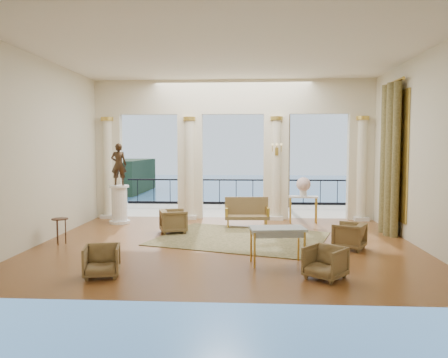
# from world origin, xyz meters

# --- Properties ---
(floor) EXTENTS (9.00, 9.00, 0.00)m
(floor) POSITION_xyz_m (0.00, 0.00, 0.00)
(floor) COLOR #4A2A0F
(floor) RESTS_ON ground
(room_walls) EXTENTS (9.00, 9.00, 9.00)m
(room_walls) POSITION_xyz_m (0.00, -1.12, 2.88)
(room_walls) COLOR beige
(room_walls) RESTS_ON ground
(arcade) EXTENTS (9.00, 0.56, 4.50)m
(arcade) POSITION_xyz_m (-0.00, 3.82, 2.58)
(arcade) COLOR #F1E3C0
(arcade) RESTS_ON ground
(terrace) EXTENTS (10.00, 3.60, 0.10)m
(terrace) POSITION_xyz_m (0.00, 5.80, -0.05)
(terrace) COLOR #B4AE97
(terrace) RESTS_ON ground
(balustrade) EXTENTS (9.00, 0.06, 1.03)m
(balustrade) POSITION_xyz_m (0.00, 7.40, 0.41)
(balustrade) COLOR black
(balustrade) RESTS_ON terrace
(palm_tree) EXTENTS (2.00, 2.00, 4.50)m
(palm_tree) POSITION_xyz_m (2.00, 6.60, 4.09)
(palm_tree) COLOR #4C3823
(palm_tree) RESTS_ON terrace
(headland) EXTENTS (22.00, 18.00, 6.00)m
(headland) POSITION_xyz_m (-30.00, 70.00, -3.00)
(headland) COLOR black
(headland) RESTS_ON sea
(sea) EXTENTS (160.00, 160.00, 0.00)m
(sea) POSITION_xyz_m (0.00, 60.00, -6.00)
(sea) COLOR #28589C
(sea) RESTS_ON ground
(curtain) EXTENTS (0.33, 1.40, 4.09)m
(curtain) POSITION_xyz_m (4.28, 1.50, 2.02)
(curtain) COLOR #494322
(curtain) RESTS_ON ground
(window_frame) EXTENTS (0.04, 1.60, 3.40)m
(window_frame) POSITION_xyz_m (4.47, 1.50, 2.10)
(window_frame) COLOR gold
(window_frame) RESTS_ON room_walls
(wall_sconce) EXTENTS (0.30, 0.11, 0.33)m
(wall_sconce) POSITION_xyz_m (1.40, 3.51, 2.23)
(wall_sconce) COLOR gold
(wall_sconce) RESTS_ON arcade
(rug) EXTENTS (4.84, 4.25, 0.02)m
(rug) POSITION_xyz_m (0.34, 0.62, 0.01)
(rug) COLOR #293119
(rug) RESTS_ON ground
(armchair_a) EXTENTS (0.73, 0.70, 0.63)m
(armchair_a) POSITION_xyz_m (-2.11, -2.80, 0.32)
(armchair_a) COLOR #4C3920
(armchair_a) RESTS_ON ground
(armchair_b) EXTENTS (0.85, 0.84, 0.64)m
(armchair_b) POSITION_xyz_m (1.90, -2.68, 0.32)
(armchair_b) COLOR #4C3920
(armchair_b) RESTS_ON ground
(armchair_c) EXTENTS (0.85, 0.86, 0.67)m
(armchair_c) POSITION_xyz_m (2.83, -0.37, 0.34)
(armchair_c) COLOR #4C3920
(armchair_c) RESTS_ON ground
(armchair_d) EXTENTS (0.83, 0.85, 0.71)m
(armchair_d) POSITION_xyz_m (-1.52, 1.29, 0.35)
(armchair_d) COLOR #4C3920
(armchair_d) RESTS_ON ground
(settee) EXTENTS (1.32, 0.63, 0.86)m
(settee) POSITION_xyz_m (0.47, 2.39, 0.42)
(settee) COLOR #4C3920
(settee) RESTS_ON ground
(game_table) EXTENTS (1.15, 0.73, 0.74)m
(game_table) POSITION_xyz_m (1.11, -1.76, 0.67)
(game_table) COLOR #8FA4B1
(game_table) RESTS_ON ground
(pedestal) EXTENTS (0.64, 0.64, 1.17)m
(pedestal) POSITION_xyz_m (-3.44, 2.69, 0.56)
(pedestal) COLOR silver
(pedestal) RESTS_ON ground
(statue) EXTENTS (0.49, 0.34, 1.28)m
(statue) POSITION_xyz_m (-3.44, 2.69, 1.81)
(statue) COLOR #312215
(statue) RESTS_ON pedestal
(console_table) EXTENTS (0.92, 0.44, 0.84)m
(console_table) POSITION_xyz_m (2.20, 3.05, 0.70)
(console_table) COLOR silver
(console_table) RESTS_ON ground
(urn) EXTENTS (0.44, 0.44, 0.58)m
(urn) POSITION_xyz_m (2.20, 3.05, 1.17)
(urn) COLOR white
(urn) RESTS_ON console_table
(side_table) EXTENTS (0.39, 0.39, 0.63)m
(side_table) POSITION_xyz_m (-4.00, -0.27, 0.54)
(side_table) COLOR black
(side_table) RESTS_ON ground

